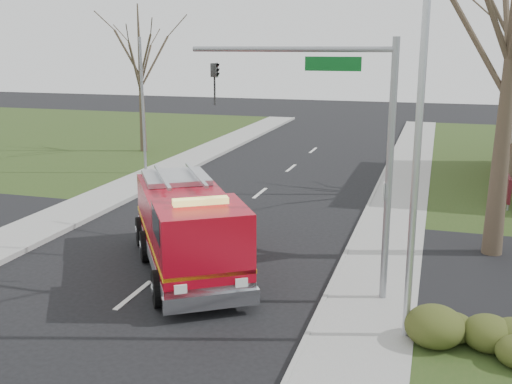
# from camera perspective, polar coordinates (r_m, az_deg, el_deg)

# --- Properties ---
(ground) EXTENTS (120.00, 120.00, 0.00)m
(ground) POSITION_cam_1_polar(r_m,az_deg,el_deg) (16.81, -11.56, -9.60)
(ground) COLOR black
(ground) RESTS_ON ground
(sidewalk_right) EXTENTS (2.40, 80.00, 0.15)m
(sidewalk_right) POSITION_cam_1_polar(r_m,az_deg,el_deg) (15.03, 10.23, -12.15)
(sidewalk_right) COLOR gray
(sidewalk_right) RESTS_ON ground
(health_center_sign) EXTENTS (0.12, 2.00, 1.40)m
(health_center_sign) POSITION_cam_1_polar(r_m,az_deg,el_deg) (26.75, 22.80, 0.38)
(health_center_sign) COLOR #491117
(health_center_sign) RESTS_ON ground
(hedge_corner) EXTENTS (2.80, 2.00, 0.90)m
(hedge_corner) POSITION_cam_1_polar(r_m,az_deg,el_deg) (13.92, 21.60, -12.85)
(hedge_corner) COLOR #333D16
(hedge_corner) RESTS_ON lawn_right
(bare_tree_left) EXTENTS (4.50, 4.50, 9.00)m
(bare_tree_left) POSITION_cam_1_polar(r_m,az_deg,el_deg) (37.82, -10.99, 12.00)
(bare_tree_left) COLOR #382D21
(bare_tree_left) RESTS_ON ground
(traffic_signal_mast) EXTENTS (5.29, 0.18, 6.80)m
(traffic_signal_mast) POSITION_cam_1_polar(r_m,az_deg,el_deg) (15.27, 7.95, 6.57)
(traffic_signal_mast) COLOR gray
(traffic_signal_mast) RESTS_ON ground
(streetlight_pole) EXTENTS (1.48, 0.16, 8.40)m
(streetlight_pole) POSITION_cam_1_polar(r_m,az_deg,el_deg) (13.14, 14.87, 4.39)
(streetlight_pole) COLOR #B7BABF
(streetlight_pole) RESTS_ON ground
(utility_pole_far) EXTENTS (0.14, 0.14, 7.00)m
(utility_pole_far) POSITION_cam_1_polar(r_m,az_deg,el_deg) (31.16, -10.72, 7.87)
(utility_pole_far) COLOR gray
(utility_pole_far) RESTS_ON ground
(fire_engine) EXTENTS (5.73, 7.12, 2.80)m
(fire_engine) POSITION_cam_1_polar(r_m,az_deg,el_deg) (17.83, -6.48, -3.68)
(fire_engine) COLOR #A00717
(fire_engine) RESTS_ON ground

